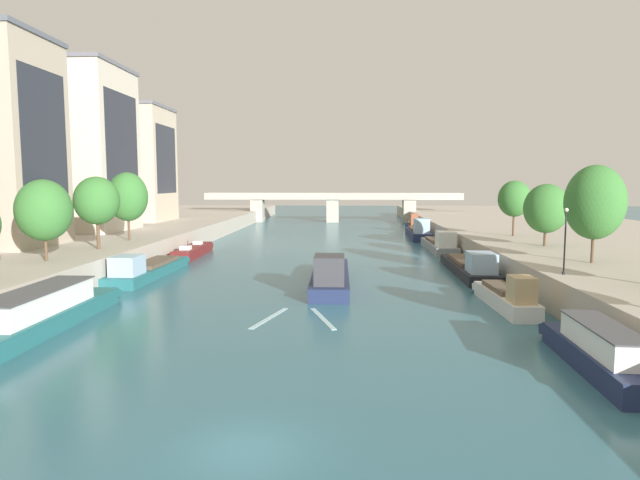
{
  "coord_description": "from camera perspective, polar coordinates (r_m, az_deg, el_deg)",
  "views": [
    {
      "loc": [
        3.51,
        -17.69,
        9.14
      ],
      "look_at": [
        0.0,
        51.06,
        1.88
      ],
      "focal_mm": 30.62,
      "sensor_mm": 36.0,
      "label": 1
    }
  ],
  "objects": [
    {
      "name": "moored_boat_left_lone",
      "position": [
        70.27,
        -13.1,
        -1.1
      ],
      "size": [
        2.6,
        12.72,
        2.28
      ],
      "color": "maroon",
      "rests_on": "ground"
    },
    {
      "name": "moored_boat_left_downstream",
      "position": [
        55.6,
        -17.63,
        -2.89
      ],
      "size": [
        3.39,
        15.88,
        2.69
      ],
      "color": "#23666B",
      "rests_on": "ground"
    },
    {
      "name": "tree_right_distant",
      "position": [
        49.51,
        26.79,
        3.53
      ],
      "size": [
        4.7,
        4.7,
        7.97
      ],
      "color": "brown",
      "rests_on": "quay_right"
    },
    {
      "name": "tree_left_by_lamp",
      "position": [
        50.68,
        -26.89,
        2.79
      ],
      "size": [
        4.49,
        4.49,
        6.81
      ],
      "color": "brown",
      "rests_on": "quay_left"
    },
    {
      "name": "moored_boat_right_downstream",
      "position": [
        104.76,
        9.61,
        1.49
      ],
      "size": [
        1.81,
        10.39,
        3.43
      ],
      "color": "#1E284C",
      "rests_on": "ground"
    },
    {
      "name": "moored_boat_right_upstream",
      "position": [
        42.11,
        18.92,
        -5.63
      ],
      "size": [
        2.4,
        10.56,
        2.88
      ],
      "color": "silver",
      "rests_on": "ground"
    },
    {
      "name": "barge_midriver",
      "position": [
        48.55,
        1.09,
        -3.66
      ],
      "size": [
        3.47,
        17.75,
        3.36
      ],
      "color": "#1E284C",
      "rests_on": "ground"
    },
    {
      "name": "building_left_middle",
      "position": [
        99.74,
        -19.11,
        7.54
      ],
      "size": [
        12.62,
        12.52,
        19.47
      ],
      "color": "beige",
      "rests_on": "quay_left"
    },
    {
      "name": "lamppost_right_bank",
      "position": [
        42.42,
        24.24,
        0.17
      ],
      "size": [
        0.28,
        0.28,
        4.76
      ],
      "color": "black",
      "rests_on": "quay_right"
    },
    {
      "name": "moored_boat_right_near",
      "position": [
        56.22,
        15.43,
        -2.69
      ],
      "size": [
        3.32,
        16.43,
        2.83
      ],
      "color": "black",
      "rests_on": "ground"
    },
    {
      "name": "tree_right_far",
      "position": [
        60.85,
        22.56,
        3.05
      ],
      "size": [
        4.51,
        4.51,
        6.41
      ],
      "color": "brown",
      "rests_on": "quay_right"
    },
    {
      "name": "quay_right",
      "position": [
        79.85,
        26.62,
        -0.25
      ],
      "size": [
        36.0,
        170.0,
        2.6
      ],
      "primitive_type": "cube",
      "color": "#B7AD9E",
      "rests_on": "ground"
    },
    {
      "name": "moored_boat_right_end",
      "position": [
        90.94,
        10.25,
        0.82
      ],
      "size": [
        3.35,
        15.37,
        3.56
      ],
      "color": "#1E284C",
      "rests_on": "ground"
    },
    {
      "name": "tree_right_past_mid",
      "position": [
        70.81,
        19.65,
        4.08
      ],
      "size": [
        3.92,
        3.92,
        6.79
      ],
      "color": "brown",
      "rests_on": "quay_right"
    },
    {
      "name": "moored_boat_right_second",
      "position": [
        30.25,
        27.09,
        -10.27
      ],
      "size": [
        2.51,
        10.92,
        2.39
      ],
      "color": "#1E284C",
      "rests_on": "ground"
    },
    {
      "name": "ground_plane",
      "position": [
        20.22,
        -7.93,
        -20.91
      ],
      "size": [
        400.0,
        400.0,
        0.0
      ],
      "primitive_type": "plane",
      "color": "#336675"
    },
    {
      "name": "moored_boat_left_end",
      "position": [
        38.57,
        -26.9,
        -6.67
      ],
      "size": [
        3.25,
        16.05,
        2.63
      ],
      "color": "#23666B",
      "rests_on": "ground"
    },
    {
      "name": "tree_left_nearest",
      "position": [
        57.76,
        -22.3,
        3.82
      ],
      "size": [
        4.35,
        4.35,
        7.13
      ],
      "color": "brown",
      "rests_on": "quay_left"
    },
    {
      "name": "quay_left",
      "position": [
        82.93,
        -25.25,
        0.02
      ],
      "size": [
        36.0,
        170.0,
        2.6
      ],
      "primitive_type": "cube",
      "color": "#B7AD9E",
      "rests_on": "ground"
    },
    {
      "name": "wake_behind_barge",
      "position": [
        37.28,
        -2.52,
        -8.15
      ],
      "size": [
        5.6,
        5.92,
        0.03
      ],
      "color": "#A5D1DB",
      "rests_on": "ground"
    },
    {
      "name": "tree_left_far",
      "position": [
        65.42,
        -19.45,
        4.27
      ],
      "size": [
        4.44,
        4.44,
        7.7
      ],
      "color": "brown",
      "rests_on": "quay_left"
    },
    {
      "name": "bridge_far",
      "position": [
        126.82,
        1.34,
        3.82
      ],
      "size": [
        59.24,
        4.4,
        6.74
      ],
      "color": "#ADA899",
      "rests_on": "ground"
    },
    {
      "name": "moored_boat_right_gap_after",
      "position": [
        74.86,
        12.4,
        -0.45
      ],
      "size": [
        3.06,
        15.41,
        3.02
      ],
      "color": "gray",
      "rests_on": "ground"
    },
    {
      "name": "building_left_tall",
      "position": [
        81.88,
        -24.35,
        8.7
      ],
      "size": [
        13.91,
        13.23,
        22.23
      ],
      "color": "beige",
      "rests_on": "quay_left"
    }
  ]
}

